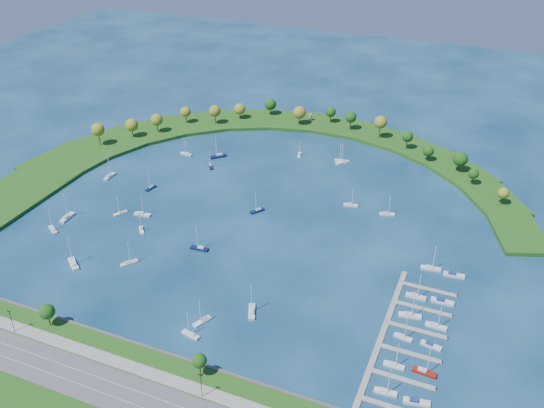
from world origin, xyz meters
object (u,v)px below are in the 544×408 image
at_px(moored_boat_17, 129,262).
at_px(dock_system, 402,338).
at_px(moored_boat_18, 199,248).
at_px(moored_boat_7, 186,153).
at_px(docked_boat_0, 385,391).
at_px(moored_boat_10, 252,311).
at_px(moored_boat_12, 343,162).
at_px(docked_boat_1, 416,402).
at_px(moored_boat_14, 142,214).
at_px(moored_boat_1, 341,161).
at_px(docked_boat_5, 431,345).
at_px(moored_boat_8, 218,156).
at_px(moored_boat_2, 141,229).
at_px(docked_boat_6, 410,315).
at_px(moored_boat_6, 387,213).
at_px(docked_boat_3, 424,371).
at_px(docked_boat_10, 431,268).
at_px(moored_boat_4, 202,321).
at_px(docked_boat_7, 436,326).
at_px(moored_boat_19, 299,154).
at_px(docked_boat_4, 403,337).
at_px(moored_boat_15, 110,176).
at_px(docked_boat_2, 394,365).
at_px(moored_boat_13, 351,204).
at_px(docked_boat_11, 454,275).
at_px(moored_boat_21, 73,263).
at_px(harbor_tower, 310,117).
at_px(moored_boat_0, 191,334).
at_px(moored_boat_9, 151,187).
at_px(docked_boat_9, 442,301).
at_px(moored_boat_11, 121,213).
at_px(moored_boat_5, 67,217).
at_px(docked_boat_8, 416,296).
at_px(moored_boat_20, 53,229).

bearing_deg(moored_boat_17, dock_system, -54.84).
bearing_deg(moored_boat_18, dock_system, 162.57).
xyz_separation_m(moored_boat_7, docked_boat_0, (153.11, -133.46, 0.01)).
distance_m(moored_boat_10, moored_boat_12, 139.59).
bearing_deg(docked_boat_1, moored_boat_14, 146.92).
relative_size(moored_boat_1, docked_boat_5, 1.38).
xyz_separation_m(moored_boat_18, docked_boat_5, (108.62, -21.48, -0.33)).
height_order(moored_boat_8, docked_boat_0, moored_boat_8).
relative_size(moored_boat_2, docked_boat_6, 0.77).
relative_size(moored_boat_6, moored_boat_7, 1.01).
xyz_separation_m(docked_boat_1, docked_boat_3, (0.04, 14.18, 0.26)).
bearing_deg(moored_boat_8, docked_boat_10, 110.46).
distance_m(moored_boat_4, docked_boat_7, 89.97).
relative_size(moored_boat_19, docked_boat_4, 0.96).
bearing_deg(moored_boat_15, docked_boat_2, -113.71).
height_order(moored_boat_8, moored_boat_19, moored_boat_8).
bearing_deg(moored_boat_13, moored_boat_17, -143.43).
bearing_deg(moored_boat_14, moored_boat_18, -28.89).
distance_m(moored_boat_13, docked_boat_4, 96.56).
relative_size(docked_boat_0, docked_boat_11, 1.25).
bearing_deg(moored_boat_21, harbor_tower, -65.37).
relative_size(moored_boat_0, docked_boat_3, 0.89).
height_order(moored_boat_17, docked_boat_4, moored_boat_17).
distance_m(docked_boat_0, docked_boat_11, 75.27).
distance_m(moored_boat_2, docked_boat_7, 142.51).
bearing_deg(moored_boat_12, moored_boat_6, 79.21).
distance_m(dock_system, moored_boat_6, 88.31).
bearing_deg(moored_boat_9, moored_boat_1, 139.58).
relative_size(moored_boat_4, docked_boat_9, 1.24).
height_order(dock_system, docked_boat_4, docked_boat_4).
xyz_separation_m(moored_boat_9, docked_boat_4, (149.95, -61.10, 0.00)).
bearing_deg(moored_boat_0, docked_boat_7, -143.71).
xyz_separation_m(docked_boat_0, docked_boat_4, (0.02, 28.29, -0.03)).
bearing_deg(moored_boat_13, moored_boat_6, -15.83).
bearing_deg(moored_boat_0, moored_boat_14, -34.62).
distance_m(moored_boat_21, docked_boat_3, 154.29).
bearing_deg(moored_boat_21, moored_boat_11, -44.63).
distance_m(moored_boat_17, docked_boat_11, 141.76).
distance_m(moored_boat_18, docked_boat_1, 119.46).
relative_size(moored_boat_4, moored_boat_10, 0.87).
bearing_deg(moored_boat_9, moored_boat_15, -84.95).
bearing_deg(harbor_tower, moored_boat_13, -59.47).
relative_size(moored_boat_5, docked_boat_2, 1.26).
relative_size(dock_system, docked_boat_11, 8.90).
relative_size(docked_boat_2, docked_boat_8, 0.92).
xyz_separation_m(moored_boat_1, moored_boat_20, (-106.70, -123.96, 0.01)).
relative_size(moored_boat_11, docked_boat_10, 0.83).
bearing_deg(docked_boat_10, docked_boat_9, -76.96).
bearing_deg(moored_boat_11, moored_boat_10, 95.40).
height_order(moored_boat_5, docked_boat_10, moored_boat_5).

